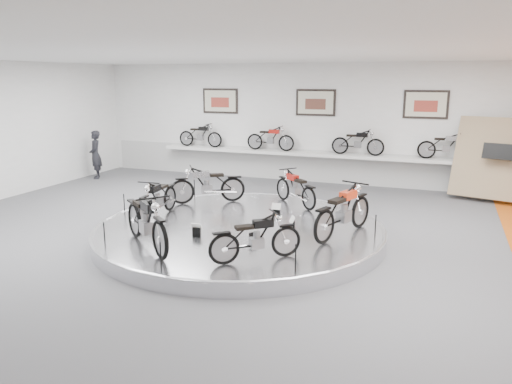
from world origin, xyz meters
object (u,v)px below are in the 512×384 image
at_px(bike_a, 343,211).
at_px(bike_d, 158,198).
at_px(bike_c, 207,184).
at_px(bike_b, 295,188).
at_px(visitor, 96,155).
at_px(bike_e, 146,220).
at_px(display_platform, 240,232).
at_px(shelf, 312,154).
at_px(bike_f, 256,237).

xyz_separation_m(bike_a, bike_d, (-4.33, -0.16, -0.07)).
bearing_deg(bike_c, bike_b, 161.58).
height_order(bike_b, visitor, visitor).
bearing_deg(bike_d, bike_c, 160.05).
bearing_deg(visitor, bike_d, 11.36).
bearing_deg(bike_b, bike_e, 108.48).
bearing_deg(display_platform, bike_b, 73.52).
relative_size(shelf, bike_a, 6.06).
height_order(bike_d, visitor, visitor).
bearing_deg(bike_c, visitor, -59.67).
relative_size(bike_e, visitor, 1.10).
relative_size(bike_c, bike_e, 0.89).
height_order(bike_c, bike_d, bike_c).
height_order(bike_b, bike_d, bike_d).
distance_m(bike_e, visitor, 9.08).
xyz_separation_m(bike_c, bike_f, (2.69, -3.53, -0.06)).
distance_m(display_platform, visitor, 8.70).
relative_size(display_platform, bike_b, 4.16).
relative_size(bike_d, bike_f, 1.07).
height_order(shelf, bike_a, bike_a).
bearing_deg(visitor, bike_f, 14.78).
bearing_deg(bike_a, display_platform, 111.71).
distance_m(shelf, bike_c, 5.05).
xyz_separation_m(display_platform, visitor, (-7.40, 4.51, 0.70)).
relative_size(display_platform, bike_d, 4.05).
relative_size(bike_b, bike_f, 1.04).
distance_m(shelf, bike_e, 8.49).
bearing_deg(bike_c, bike_d, 41.14).
bearing_deg(bike_e, shelf, 121.21).
distance_m(bike_b, bike_c, 2.29).
distance_m(bike_c, bike_d, 1.74).
bearing_deg(bike_d, visitor, -134.77).
xyz_separation_m(bike_a, bike_f, (-1.17, -2.02, -0.10)).
bearing_deg(bike_c, bike_e, 64.41).
bearing_deg(visitor, display_platform, 20.50).
bearing_deg(bike_d, bike_a, 87.84).
bearing_deg(bike_b, shelf, -40.34).
bearing_deg(shelf, bike_f, -82.35).
bearing_deg(visitor, bike_c, 25.37).
bearing_deg(shelf, bike_a, -70.07).
bearing_deg(bike_d, bike_b, 125.77).
height_order(bike_b, bike_c, bike_c).
xyz_separation_m(shelf, bike_d, (-2.04, -6.47, -0.24)).
xyz_separation_m(shelf, bike_e, (-1.09, -8.41, -0.15)).
relative_size(display_platform, bike_e, 3.41).
bearing_deg(bike_f, display_platform, 78.75).
xyz_separation_m(bike_c, bike_e, (0.48, -3.62, 0.06)).
height_order(bike_a, bike_f, bike_a).
distance_m(display_platform, bike_b, 2.36).
height_order(shelf, visitor, visitor).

